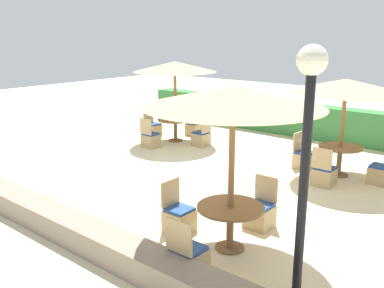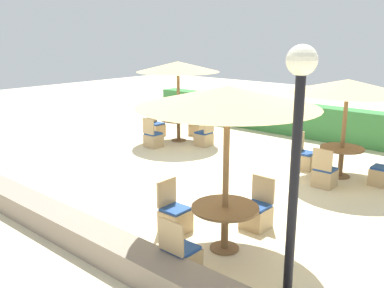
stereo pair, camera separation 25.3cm
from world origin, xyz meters
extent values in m
plane|color=beige|center=(0.00, 0.00, 0.00)|extent=(40.00, 40.00, 0.00)
cube|color=#387A3D|center=(0.00, 6.54, 0.55)|extent=(13.00, 0.70, 1.10)
cube|color=gray|center=(0.00, -3.07, 0.21)|extent=(10.00, 0.56, 0.42)
cylinder|color=black|center=(4.12, -2.26, 1.50)|extent=(0.12, 0.12, 3.00)
sphere|color=silver|center=(4.12, -2.26, 3.14)|extent=(0.36, 0.36, 0.36)
cylinder|color=brown|center=(2.62, -1.60, 1.30)|extent=(0.10, 0.10, 2.60)
cone|color=tan|center=(2.62, -1.60, 2.52)|extent=(2.79, 2.79, 0.32)
cylinder|color=brown|center=(2.62, -1.60, 0.01)|extent=(0.48, 0.48, 0.03)
cylinder|color=brown|center=(2.62, -1.60, 0.35)|extent=(0.12, 0.12, 0.70)
cylinder|color=brown|center=(2.62, -1.60, 0.72)|extent=(1.09, 1.09, 0.04)
cube|color=tan|center=(2.61, -2.64, 0.20)|extent=(0.46, 0.46, 0.40)
cube|color=navy|center=(2.61, -2.64, 0.43)|extent=(0.42, 0.42, 0.05)
cube|color=tan|center=(2.61, -2.85, 0.69)|extent=(0.46, 0.04, 0.48)
cube|color=tan|center=(2.57, -0.59, 0.20)|extent=(0.46, 0.46, 0.40)
cube|color=navy|center=(2.57, -0.59, 0.43)|extent=(0.42, 0.42, 0.05)
cube|color=tan|center=(2.57, -0.38, 0.69)|extent=(0.46, 0.04, 0.48)
cube|color=tan|center=(1.57, -1.66, 0.20)|extent=(0.46, 0.46, 0.40)
cube|color=navy|center=(1.57, -1.66, 0.43)|extent=(0.42, 0.42, 0.05)
cube|color=tan|center=(1.36, -1.66, 0.69)|extent=(0.04, 0.46, 0.48)
cylinder|color=brown|center=(2.58, 3.20, 1.15)|extent=(0.10, 0.10, 2.31)
cone|color=tan|center=(2.58, 3.20, 2.23)|extent=(2.74, 2.74, 0.32)
cylinder|color=brown|center=(2.58, 3.20, 0.01)|extent=(0.48, 0.48, 0.03)
cylinder|color=brown|center=(2.58, 3.20, 0.35)|extent=(0.12, 0.12, 0.70)
cylinder|color=brown|center=(2.58, 3.20, 0.72)|extent=(1.04, 1.04, 0.04)
cube|color=tan|center=(3.54, 3.22, 0.20)|extent=(0.46, 0.46, 0.40)
cube|color=navy|center=(3.54, 3.22, 0.43)|extent=(0.42, 0.42, 0.05)
cube|color=tan|center=(2.59, 2.28, 0.20)|extent=(0.46, 0.46, 0.40)
cube|color=navy|center=(2.59, 2.28, 0.43)|extent=(0.42, 0.42, 0.05)
cube|color=tan|center=(2.59, 2.07, 0.69)|extent=(0.46, 0.04, 0.48)
cube|color=tan|center=(1.65, 3.21, 0.20)|extent=(0.46, 0.46, 0.40)
cube|color=navy|center=(1.65, 3.21, 0.43)|extent=(0.42, 0.42, 0.05)
cube|color=tan|center=(1.44, 3.21, 0.69)|extent=(0.04, 0.46, 0.48)
cylinder|color=brown|center=(-2.88, 3.24, 1.24)|extent=(0.10, 0.10, 2.49)
cone|color=tan|center=(-2.88, 3.24, 2.41)|extent=(2.63, 2.63, 0.32)
cylinder|color=brown|center=(-2.88, 3.24, 0.01)|extent=(0.48, 0.48, 0.03)
cylinder|color=brown|center=(-2.88, 3.24, 0.34)|extent=(0.12, 0.12, 0.69)
cylinder|color=brown|center=(-2.88, 3.24, 0.71)|extent=(1.16, 1.16, 0.04)
cube|color=tan|center=(-2.93, 4.26, 0.20)|extent=(0.46, 0.46, 0.40)
cube|color=navy|center=(-2.93, 4.26, 0.43)|extent=(0.42, 0.42, 0.05)
cube|color=tan|center=(-2.93, 4.47, 0.69)|extent=(0.46, 0.04, 0.48)
cube|color=tan|center=(-3.92, 3.26, 0.20)|extent=(0.46, 0.46, 0.40)
cube|color=navy|center=(-3.92, 3.26, 0.43)|extent=(0.42, 0.42, 0.05)
cube|color=tan|center=(-4.13, 3.26, 0.69)|extent=(0.04, 0.46, 0.48)
cube|color=tan|center=(-2.93, 2.16, 0.20)|extent=(0.46, 0.46, 0.40)
cube|color=navy|center=(-2.93, 2.16, 0.43)|extent=(0.42, 0.42, 0.05)
cube|color=tan|center=(-2.93, 1.95, 0.69)|extent=(0.46, 0.04, 0.48)
cube|color=tan|center=(-1.85, 3.29, 0.20)|extent=(0.46, 0.46, 0.40)
cube|color=navy|center=(-1.85, 3.29, 0.43)|extent=(0.42, 0.42, 0.05)
cube|color=tan|center=(-1.64, 3.29, 0.69)|extent=(0.04, 0.46, 0.48)
camera|label=1|loc=(6.20, -6.91, 3.44)|focal=40.00mm
camera|label=2|loc=(6.39, -6.75, 3.44)|focal=40.00mm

